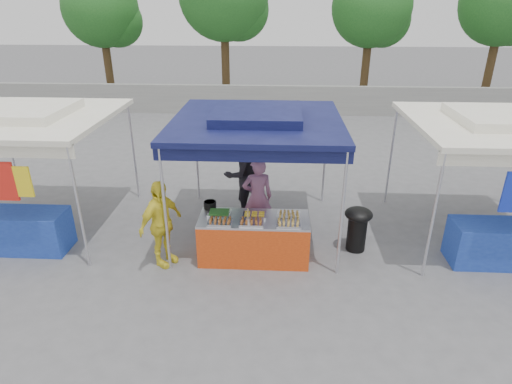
{
  "coord_description": "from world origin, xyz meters",
  "views": [
    {
      "loc": [
        0.4,
        -6.92,
        4.45
      ],
      "look_at": [
        0.0,
        0.6,
        1.05
      ],
      "focal_mm": 30.0,
      "sensor_mm": 36.0,
      "label": 1
    }
  ],
  "objects_px": {
    "cooking_pot": "(210,205)",
    "vendor_woman": "(258,198)",
    "helper_man": "(243,174)",
    "vendor_table": "(254,238)",
    "customer_person": "(161,224)",
    "wok_burner": "(358,225)"
  },
  "relations": [
    {
      "from": "cooking_pot",
      "to": "customer_person",
      "type": "relative_size",
      "value": 0.14
    },
    {
      "from": "customer_person",
      "to": "wok_burner",
      "type": "bearing_deg",
      "value": -47.63
    },
    {
      "from": "vendor_table",
      "to": "cooking_pot",
      "type": "relative_size",
      "value": 8.56
    },
    {
      "from": "vendor_woman",
      "to": "vendor_table",
      "type": "bearing_deg",
      "value": 78.01
    },
    {
      "from": "wok_burner",
      "to": "customer_person",
      "type": "relative_size",
      "value": 0.54
    },
    {
      "from": "vendor_woman",
      "to": "helper_man",
      "type": "bearing_deg",
      "value": -80.33
    },
    {
      "from": "cooking_pot",
      "to": "helper_man",
      "type": "distance_m",
      "value": 1.62
    },
    {
      "from": "cooking_pot",
      "to": "customer_person",
      "type": "distance_m",
      "value": 1.0
    },
    {
      "from": "customer_person",
      "to": "helper_man",
      "type": "bearing_deg",
      "value": 0.81
    },
    {
      "from": "vendor_table",
      "to": "customer_person",
      "type": "relative_size",
      "value": 1.22
    },
    {
      "from": "vendor_table",
      "to": "wok_burner",
      "type": "height_order",
      "value": "wok_burner"
    },
    {
      "from": "cooking_pot",
      "to": "customer_person",
      "type": "height_order",
      "value": "customer_person"
    },
    {
      "from": "vendor_woman",
      "to": "helper_man",
      "type": "height_order",
      "value": "helper_man"
    },
    {
      "from": "vendor_table",
      "to": "customer_person",
      "type": "xyz_separation_m",
      "value": [
        -1.64,
        -0.26,
        0.39
      ]
    },
    {
      "from": "vendor_woman",
      "to": "helper_man",
      "type": "relative_size",
      "value": 0.9
    },
    {
      "from": "wok_burner",
      "to": "cooking_pot",
      "type": "bearing_deg",
      "value": 174.81
    },
    {
      "from": "wok_burner",
      "to": "helper_man",
      "type": "xyz_separation_m",
      "value": [
        -2.3,
        1.48,
        0.4
      ]
    },
    {
      "from": "cooking_pot",
      "to": "vendor_woman",
      "type": "relative_size",
      "value": 0.14
    },
    {
      "from": "vendor_table",
      "to": "cooking_pot",
      "type": "xyz_separation_m",
      "value": [
        -0.85,
        0.36,
        0.49
      ]
    },
    {
      "from": "vendor_table",
      "to": "cooking_pot",
      "type": "distance_m",
      "value": 1.05
    },
    {
      "from": "cooking_pot",
      "to": "vendor_table",
      "type": "bearing_deg",
      "value": -22.66
    },
    {
      "from": "vendor_table",
      "to": "customer_person",
      "type": "distance_m",
      "value": 1.7
    }
  ]
}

